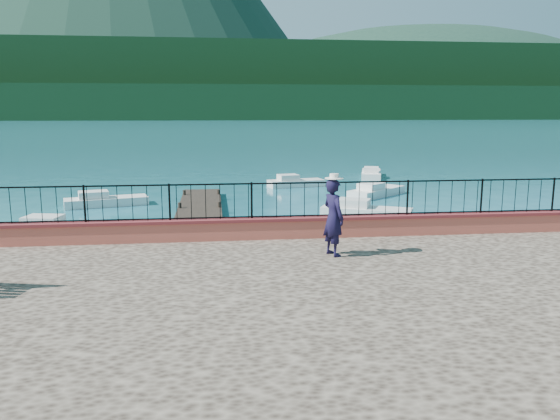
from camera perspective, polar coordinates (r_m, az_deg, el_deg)
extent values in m
plane|color=#19596B|center=(11.95, -0.15, -12.68)|extent=(2000.00, 2000.00, 0.00)
cube|color=#C05545|center=(15.02, -1.81, -1.91)|extent=(28.00, 0.46, 0.58)
cube|color=black|center=(14.88, -1.83, 0.97)|extent=(27.00, 0.05, 0.95)
cube|color=#2D231C|center=(23.38, -8.51, -0.95)|extent=(2.00, 16.00, 0.30)
cube|color=black|center=(310.96, -6.79, 11.03)|extent=(900.00, 60.00, 18.00)
cube|color=black|center=(371.33, -6.87, 12.91)|extent=(900.00, 120.00, 44.00)
ellipsoid|color=#142D23|center=(612.33, 14.49, 9.54)|extent=(448.00, 384.00, 180.00)
imported|color=black|center=(13.22, 5.60, -0.77)|extent=(0.68, 0.80, 1.88)
cylinder|color=white|center=(13.06, 5.68, 3.53)|extent=(0.44, 0.44, 0.12)
cube|color=silver|center=(22.21, -22.19, -1.55)|extent=(3.95, 2.01, 0.80)
cube|color=silver|center=(24.64, 9.04, 0.20)|extent=(4.13, 2.89, 0.80)
cube|color=white|center=(30.91, 10.08, 2.21)|extent=(3.85, 3.59, 0.80)
cube|color=silver|center=(28.53, -17.70, 1.21)|extent=(4.17, 2.33, 0.80)
cube|color=silver|center=(34.20, 1.68, 3.13)|extent=(3.63, 1.94, 0.80)
cube|color=silver|center=(39.70, 9.51, 3.99)|extent=(2.45, 4.46, 0.80)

